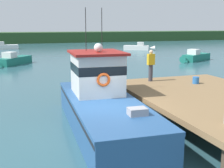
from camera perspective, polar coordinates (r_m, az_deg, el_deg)
The scene contains 12 objects.
ground_plane at distance 11.14m, azimuth -1.59°, elevation -10.03°, with size 200.00×200.00×0.00m, color #2D5660.
dock at distance 12.98m, azimuth 19.11°, elevation -2.58°, with size 6.00×9.00×1.20m.
main_fishing_boat at distance 11.95m, azimuth -2.22°, elevation -3.44°, with size 2.92×9.88×4.80m.
bait_bucket at distance 15.15m, azimuth 16.06°, elevation 0.71°, with size 0.32×0.32×0.34m, color #2866B2.
deckhand_by_the_boat at distance 15.25m, azimuth 7.60°, elevation 3.75°, with size 0.36×0.22×1.63m.
moored_boat_near_channel at distance 35.12m, azimuth 15.92°, elevation 5.13°, with size 5.23×3.51×1.37m.
moored_boat_outer_mooring at distance 53.35m, azimuth -20.52°, elevation 6.85°, with size 5.25×2.00×1.31m.
moored_boat_off_the_point at distance 48.85m, azimuth 5.20°, elevation 7.16°, with size 4.97×3.43×1.31m.
moored_boat_mid_harbor at distance 32.08m, azimuth -18.92°, elevation 4.39°, with size 4.11×4.95×1.37m.
mooring_buoy_spare_mooring at distance 29.82m, azimuth -0.36°, elevation 3.96°, with size 0.37×0.37×0.37m, color silver.
mooring_buoy_inshore at distance 38.05m, azimuth 7.78°, elevation 5.45°, with size 0.33×0.33×0.33m, color #EA5B19.
far_shoreline at distance 72.03m, azimuth -16.39°, elevation 8.72°, with size 120.00×8.00×2.40m, color #284723.
Camera 1 is at (-3.02, -9.91, 4.08)m, focal length 46.77 mm.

